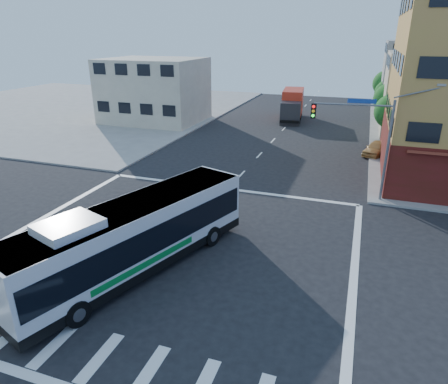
% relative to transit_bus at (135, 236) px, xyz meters
% --- Properties ---
extents(ground, '(120.00, 120.00, 0.00)m').
position_rel_transit_bus_xyz_m(ground, '(0.70, 2.45, -1.89)').
color(ground, black).
rests_on(ground, ground).
extents(sidewalk_nw, '(50.00, 50.00, 0.15)m').
position_rel_transit_bus_xyz_m(sidewalk_nw, '(-34.30, 37.45, -1.82)').
color(sidewalk_nw, gray).
rests_on(sidewalk_nw, ground).
extents(building_east_near, '(12.06, 10.06, 9.00)m').
position_rel_transit_bus_xyz_m(building_east_near, '(17.68, 36.43, 2.61)').
color(building_east_near, '#C0B193').
rests_on(building_east_near, ground).
extents(building_east_far, '(12.06, 10.06, 10.00)m').
position_rel_transit_bus_xyz_m(building_east_far, '(17.68, 50.43, 3.11)').
color(building_east_far, gray).
rests_on(building_east_far, ground).
extents(building_west, '(12.06, 10.06, 8.00)m').
position_rel_transit_bus_xyz_m(building_west, '(-16.32, 32.43, 2.11)').
color(building_west, beige).
rests_on(building_west, ground).
extents(signal_mast_ne, '(7.91, 1.13, 8.07)m').
position_rel_transit_bus_xyz_m(signal_mast_ne, '(9.78, 13.07, 3.09)').
color(signal_mast_ne, slate).
rests_on(signal_mast_ne, ground).
extents(street_tree_a, '(3.60, 3.60, 5.53)m').
position_rel_transit_bus_xyz_m(street_tree_a, '(12.60, 30.37, 1.69)').
color(street_tree_a, '#372614').
rests_on(street_tree_a, ground).
extents(street_tree_b, '(3.80, 3.80, 5.79)m').
position_rel_transit_bus_xyz_m(street_tree_b, '(12.60, 38.37, 1.86)').
color(street_tree_b, '#372614').
rests_on(street_tree_b, ground).
extents(street_tree_c, '(3.40, 3.40, 5.29)m').
position_rel_transit_bus_xyz_m(street_tree_c, '(12.60, 46.37, 1.57)').
color(street_tree_c, '#372614').
rests_on(street_tree_c, ground).
extents(street_tree_d, '(4.00, 4.00, 6.03)m').
position_rel_transit_bus_xyz_m(street_tree_d, '(12.60, 54.37, 1.99)').
color(street_tree_d, '#372614').
rests_on(street_tree_d, ground).
extents(transit_bus, '(6.94, 13.27, 3.87)m').
position_rel_transit_bus_xyz_m(transit_bus, '(0.00, 0.00, 0.00)').
color(transit_bus, black).
rests_on(transit_bus, ground).
extents(box_truck, '(3.47, 8.88, 3.89)m').
position_rel_transit_bus_xyz_m(box_truck, '(0.55, 39.48, -0.01)').
color(box_truck, '#26262B').
rests_on(box_truck, ground).
extents(parked_car, '(2.88, 4.34, 1.37)m').
position_rel_transit_bus_xyz_m(parked_car, '(11.30, 25.15, -1.21)').
color(parked_car, tan).
rests_on(parked_car, ground).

